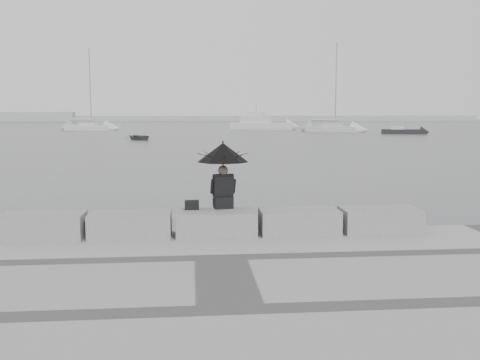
{
  "coord_description": "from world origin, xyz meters",
  "views": [
    {
      "loc": [
        -0.47,
        -11.01,
        2.99
      ],
      "look_at": [
        0.8,
        3.0,
        1.18
      ],
      "focal_mm": 40.0,
      "sensor_mm": 36.0,
      "label": 1
    }
  ],
  "objects": [
    {
      "name": "small_motorboat",
      "position": [
        27.72,
        58.23,
        0.32
      ],
      "size": [
        5.83,
        3.08,
        1.1
      ],
      "rotation": [
        0.0,
        0.0,
        -0.28
      ],
      "color": "black",
      "rests_on": "ground"
    },
    {
      "name": "stone_block_left",
      "position": [
        -1.7,
        -0.45,
        0.75
      ],
      "size": [
        1.6,
        0.8,
        0.5
      ],
      "primitive_type": "cube",
      "color": "slate",
      "rests_on": "promenade"
    },
    {
      "name": "sailboat_right",
      "position": [
        20.08,
        66.03,
        0.53
      ],
      "size": [
        7.61,
        6.27,
        12.9
      ],
      "rotation": [
        0.0,
        0.0,
        -0.6
      ],
      "color": "#B9B9BB",
      "rests_on": "ground"
    },
    {
      "name": "motor_cruiser",
      "position": [
        11.23,
        77.16,
        0.89
      ],
      "size": [
        10.6,
        5.61,
        4.5
      ],
      "rotation": [
        0.0,
        0.0,
        -0.29
      ],
      "color": "#B9B9BB",
      "rests_on": "ground"
    },
    {
      "name": "stone_block_centre",
      "position": [
        0.0,
        -0.45,
        0.75
      ],
      "size": [
        1.6,
        0.8,
        0.5
      ],
      "primitive_type": "cube",
      "color": "slate",
      "rests_on": "promenade"
    },
    {
      "name": "dinghy",
      "position": [
        -5.86,
        46.32,
        0.3
      ],
      "size": [
        3.8,
        3.32,
        0.61
      ],
      "primitive_type": "imported",
      "rotation": [
        0.0,
        0.0,
        0.62
      ],
      "color": "slate",
      "rests_on": "ground"
    },
    {
      "name": "ground",
      "position": [
        0.0,
        0.0,
        0.0
      ],
      "size": [
        360.0,
        360.0,
        0.0
      ],
      "primitive_type": "plane",
      "color": "#46494B",
      "rests_on": "ground"
    },
    {
      "name": "distant_landmass",
      "position": [
        -8.14,
        154.51,
        0.9
      ],
      "size": [
        180.0,
        8.0,
        2.8
      ],
      "color": "#96989B",
      "rests_on": "ground"
    },
    {
      "name": "sailboat_left",
      "position": [
        -16.67,
        75.88,
        0.53
      ],
      "size": [
        7.64,
        4.21,
        12.9
      ],
      "rotation": [
        0.0,
        0.0,
        -0.26
      ],
      "color": "#B9B9BB",
      "rests_on": "ground"
    },
    {
      "name": "stone_block_far_right",
      "position": [
        3.4,
        -0.45,
        0.75
      ],
      "size": [
        1.6,
        0.8,
        0.5
      ],
      "primitive_type": "cube",
      "color": "slate",
      "rests_on": "promenade"
    },
    {
      "name": "bag",
      "position": [
        -0.48,
        -0.23,
        1.09
      ],
      "size": [
        0.29,
        0.17,
        0.19
      ],
      "primitive_type": "cube",
      "color": "black",
      "rests_on": "stone_block_centre"
    },
    {
      "name": "stone_block_right",
      "position": [
        1.7,
        -0.45,
        0.75
      ],
      "size": [
        1.6,
        0.8,
        0.5
      ],
      "primitive_type": "cube",
      "color": "slate",
      "rests_on": "promenade"
    },
    {
      "name": "seated_person",
      "position": [
        0.17,
        -0.1,
        1.98
      ],
      "size": [
        1.08,
        1.08,
        1.39
      ],
      "rotation": [
        0.0,
        0.0,
        0.18
      ],
      "color": "black",
      "rests_on": "stone_block_centre"
    },
    {
      "name": "stone_block_far_left",
      "position": [
        -3.4,
        -0.45,
        0.75
      ],
      "size": [
        1.6,
        0.8,
        0.5
      ],
      "primitive_type": "cube",
      "color": "slate",
      "rests_on": "promenade"
    }
  ]
}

